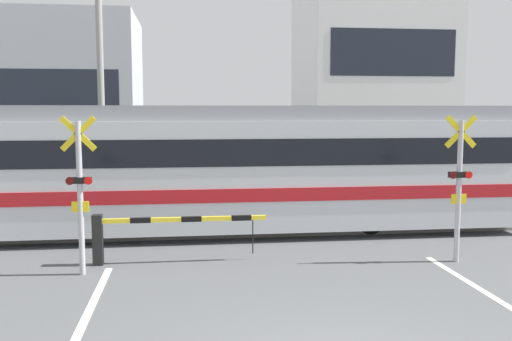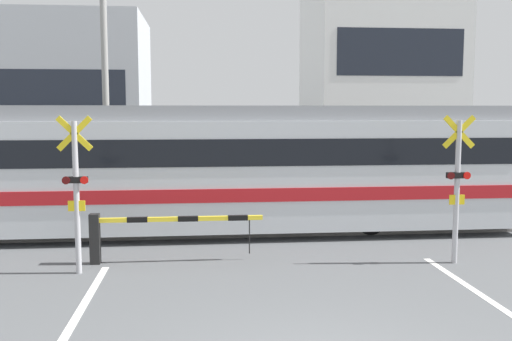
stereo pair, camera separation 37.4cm
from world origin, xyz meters
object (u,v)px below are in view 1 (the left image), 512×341
crossing_signal_left (80,188)px  crossing_barrier_far (332,189)px  crossing_barrier_near (142,230)px  crossing_signal_right (459,182)px  commuter_train (120,166)px  pedestrian (266,168)px

crossing_signal_left → crossing_barrier_far: bearing=42.8°
crossing_barrier_near → crossing_signal_right: size_ratio=1.17×
crossing_signal_right → commuter_train: bearing=154.4°
crossing_signal_left → pedestrian: (4.98, 9.71, -0.69)m
crossing_signal_left → pedestrian: size_ratio=1.77×
crossing_barrier_far → crossing_signal_left: bearing=-137.2°
crossing_signal_right → pedestrian: 10.08m
commuter_train → pedestrian: commuter_train is taller
crossing_signal_right → pedestrian: bearing=105.1°
commuter_train → crossing_barrier_near: size_ratio=5.71×
crossing_barrier_near → crossing_signal_left: size_ratio=1.17×
commuter_train → crossing_barrier_far: commuter_train is taller
commuter_train → pedestrian: (4.62, 6.23, -0.75)m
crossing_signal_left → pedestrian: bearing=62.8°
crossing_barrier_far → pedestrian: bearing=112.4°
crossing_signal_right → crossing_barrier_far: bearing=100.4°
commuter_train → pedestrian: bearing=53.5°
crossing_signal_left → commuter_train: bearing=84.1°
commuter_train → crossing_signal_left: commuter_train is taller
crossing_barrier_far → pedestrian: size_ratio=2.07×
crossing_signal_left → crossing_barrier_near: bearing=30.9°
crossing_barrier_near → pedestrian: size_ratio=2.07×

